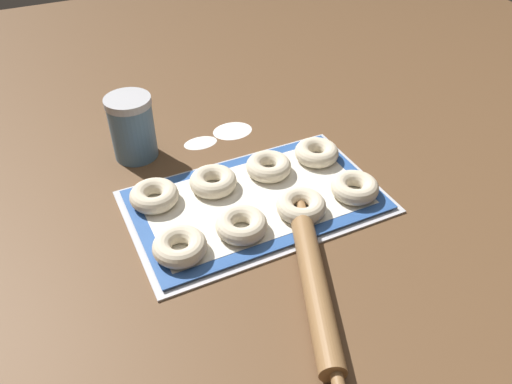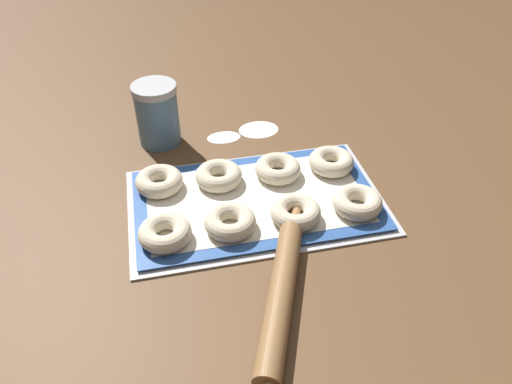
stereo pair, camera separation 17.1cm
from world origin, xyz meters
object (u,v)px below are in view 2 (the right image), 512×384
(bagel_back_far_right, at_px, (331,162))
(rolling_pin, at_px, (284,294))
(bagel_front_far_right, at_px, (357,202))
(bagel_back_mid_right, at_px, (278,169))
(bagel_front_mid_right, at_px, (296,212))
(bagel_front_far_left, at_px, (165,233))
(bagel_front_mid_left, at_px, (230,222))
(flour_canister, at_px, (157,114))
(baking_tray, at_px, (256,201))
(bagel_back_mid_left, at_px, (219,176))
(bagel_back_far_left, at_px, (159,181))

(bagel_back_far_right, relative_size, rolling_pin, 0.25)
(bagel_front_far_right, bearing_deg, bagel_back_far_right, 91.83)
(bagel_back_mid_right, height_order, rolling_pin, bagel_back_mid_right)
(bagel_front_mid_right, bearing_deg, bagel_front_far_left, -179.52)
(bagel_front_mid_left, bearing_deg, bagel_front_far_right, 0.26)
(bagel_front_mid_right, height_order, flour_canister, flour_canister)
(bagel_front_far_left, bearing_deg, bagel_back_far_right, 21.41)
(baking_tray, height_order, flour_canister, flour_canister)
(bagel_back_mid_left, bearing_deg, bagel_back_mid_right, -1.44)
(bagel_front_far_left, height_order, bagel_front_far_right, same)
(bagel_back_mid_left, bearing_deg, bagel_front_mid_right, -49.60)
(bagel_front_mid_right, xyz_separation_m, rolling_pin, (-0.07, -0.17, -0.01))
(flour_canister, bearing_deg, bagel_front_mid_left, -73.08)
(bagel_back_far_right, distance_m, flour_canister, 0.39)
(rolling_pin, bearing_deg, bagel_back_mid_left, 99.18)
(bagel_front_far_right, bearing_deg, bagel_back_mid_left, 150.14)
(bagel_back_far_right, bearing_deg, bagel_back_mid_right, 179.93)
(bagel_front_mid_right, distance_m, flour_canister, 0.40)
(bagel_front_far_left, relative_size, bagel_back_far_left, 1.00)
(baking_tray, height_order, bagel_back_mid_right, bagel_back_mid_right)
(bagel_front_mid_left, distance_m, bagel_back_mid_right, 0.18)
(bagel_back_mid_left, relative_size, bagel_back_mid_right, 1.00)
(baking_tray, bearing_deg, rolling_pin, -92.55)
(bagel_back_far_right, height_order, rolling_pin, bagel_back_far_right)
(baking_tray, relative_size, bagel_front_far_right, 5.23)
(bagel_front_mid_right, relative_size, flour_canister, 0.67)
(flour_canister, bearing_deg, bagel_front_mid_right, -56.33)
(bagel_front_far_right, xyz_separation_m, flour_canister, (-0.34, 0.33, 0.04))
(bagel_back_far_left, height_order, flour_canister, flour_canister)
(bagel_front_mid_left, distance_m, flour_canister, 0.35)
(bagel_front_mid_right, distance_m, bagel_back_far_left, 0.28)
(baking_tray, bearing_deg, bagel_front_far_left, -157.33)
(bagel_back_mid_right, bearing_deg, bagel_front_far_right, -48.60)
(bagel_back_far_left, xyz_separation_m, flour_canister, (0.01, 0.19, 0.04))
(bagel_back_far_right, bearing_deg, bagel_front_far_right, -88.17)
(bagel_front_mid_left, xyz_separation_m, bagel_front_mid_right, (0.12, -0.00, 0.00))
(rolling_pin, bearing_deg, bagel_front_far_right, 42.73)
(flour_canister, bearing_deg, bagel_back_mid_right, -41.28)
(bagel_front_mid_right, xyz_separation_m, bagel_back_far_right, (0.12, 0.14, 0.00))
(bagel_back_mid_left, distance_m, flour_canister, 0.22)
(bagel_back_far_left, distance_m, bagel_back_mid_left, 0.12)
(bagel_front_mid_right, height_order, bagel_back_far_right, same)
(bagel_front_mid_right, xyz_separation_m, bagel_back_far_left, (-0.24, 0.15, 0.00))
(bagel_front_mid_left, bearing_deg, bagel_back_far_left, 128.22)
(rolling_pin, bearing_deg, bagel_front_mid_left, 106.85)
(baking_tray, height_order, bagel_front_mid_left, bagel_front_mid_left)
(bagel_back_far_left, height_order, rolling_pin, bagel_back_far_left)
(baking_tray, distance_m, bagel_back_mid_left, 0.09)
(bagel_back_far_right, bearing_deg, bagel_back_mid_left, 179.23)
(bagel_front_far_left, bearing_deg, bagel_front_mid_right, 0.48)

